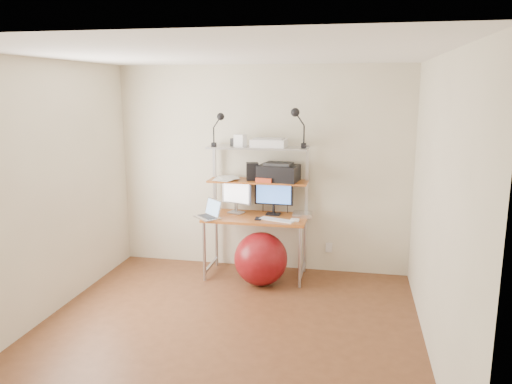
{
  "coord_description": "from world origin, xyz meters",
  "views": [
    {
      "loc": [
        1.12,
        -4.14,
        2.22
      ],
      "look_at": [
        0.06,
        1.15,
        1.1
      ],
      "focal_mm": 35.0,
      "sensor_mm": 36.0,
      "label": 1
    }
  ],
  "objects_px": {
    "monitor_silver": "(236,194)",
    "laptop": "(210,214)",
    "monitor_black": "(274,195)",
    "printer": "(279,172)",
    "exercise_ball": "(261,259)"
  },
  "relations": [
    {
      "from": "monitor_black",
      "to": "laptop",
      "type": "bearing_deg",
      "value": -155.15
    },
    {
      "from": "laptop",
      "to": "exercise_ball",
      "type": "distance_m",
      "value": 0.79
    },
    {
      "from": "printer",
      "to": "exercise_ball",
      "type": "distance_m",
      "value": 1.03
    },
    {
      "from": "printer",
      "to": "monitor_black",
      "type": "bearing_deg",
      "value": 177.22
    },
    {
      "from": "monitor_silver",
      "to": "laptop",
      "type": "bearing_deg",
      "value": -111.88
    },
    {
      "from": "monitor_black",
      "to": "exercise_ball",
      "type": "xyz_separation_m",
      "value": [
        -0.08,
        -0.39,
        -0.67
      ]
    },
    {
      "from": "monitor_silver",
      "to": "printer",
      "type": "relative_size",
      "value": 0.87
    },
    {
      "from": "monitor_black",
      "to": "laptop",
      "type": "height_order",
      "value": "monitor_black"
    },
    {
      "from": "exercise_ball",
      "to": "monitor_silver",
      "type": "bearing_deg",
      "value": 134.66
    },
    {
      "from": "monitor_silver",
      "to": "printer",
      "type": "bearing_deg",
      "value": 19.2
    },
    {
      "from": "monitor_silver",
      "to": "laptop",
      "type": "xyz_separation_m",
      "value": [
        -0.25,
        -0.28,
        -0.19
      ]
    },
    {
      "from": "laptop",
      "to": "printer",
      "type": "distance_m",
      "value": 0.94
    },
    {
      "from": "monitor_silver",
      "to": "printer",
      "type": "xyz_separation_m",
      "value": [
        0.51,
        -0.0,
        0.28
      ]
    },
    {
      "from": "monitor_black",
      "to": "printer",
      "type": "bearing_deg",
      "value": -8.86
    },
    {
      "from": "monitor_silver",
      "to": "exercise_ball",
      "type": "bearing_deg",
      "value": -26.12
    }
  ]
}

